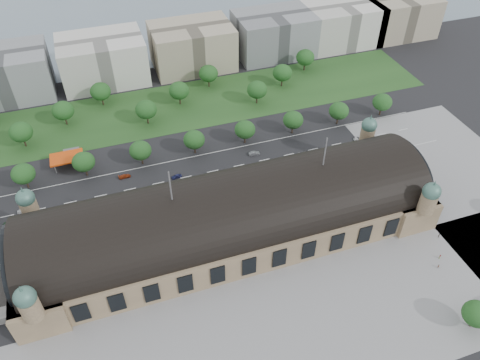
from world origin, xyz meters
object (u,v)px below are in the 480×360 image
object	(u,v)px
traffic_car_3	(125,176)
traffic_car_4	(176,176)
parked_car_3	(75,230)
bus_west	(214,177)
traffic_car_2	(44,211)
parked_car_6	(130,217)
parked_car_0	(75,223)
petrol_station	(70,156)
traffic_car_1	(23,211)
pedestrian_2	(439,236)
parked_car_5	(172,208)
bus_east	(295,159)
bus_mid	(240,180)
parked_car_2	(109,217)
parked_car_1	(20,243)
traffic_car_5	(254,153)
pedestrian_0	(440,257)
traffic_car_6	(359,138)
parked_car_4	(97,218)
pedestrian_1	(438,266)

from	to	relation	value
traffic_car_3	traffic_car_4	xyz separation A→B (m)	(21.02, -7.25, 0.03)
parked_car_3	bus_west	size ratio (longest dim) A/B	0.36
traffic_car_2	traffic_car_3	world-z (taller)	traffic_car_3
parked_car_6	parked_car_0	bearing A→B (deg)	-132.90
parked_car_0	petrol_station	bearing A→B (deg)	158.22
traffic_car_1	pedestrian_2	xyz separation A→B (m)	(147.38, -63.59, 0.07)
parked_car_0	parked_car_5	size ratio (longest dim) A/B	0.84
bus_east	parked_car_5	bearing A→B (deg)	95.48
pedestrian_2	petrol_station	bearing A→B (deg)	17.94
bus_mid	parked_car_2	bearing A→B (deg)	96.59
pedestrian_2	parked_car_1	bearing A→B (deg)	35.99
traffic_car_5	parked_car_1	distance (m)	102.26
parked_car_1	pedestrian_0	size ratio (longest dim) A/B	3.16
parked_car_2	parked_car_3	distance (m)	13.28
traffic_car_1	pedestrian_2	bearing A→B (deg)	-112.31
traffic_car_3	bus_west	distance (m)	38.61
bus_east	pedestrian_2	xyz separation A→B (m)	(33.56, -57.47, -1.08)
traffic_car_4	pedestrian_0	distance (m)	108.01
traffic_car_6	parked_car_0	distance (m)	131.27
traffic_car_3	parked_car_4	distance (m)	25.20
traffic_car_3	parked_car_6	world-z (taller)	parked_car_6
traffic_car_1	traffic_car_2	bearing A→B (deg)	-108.52
parked_car_5	pedestrian_1	bearing A→B (deg)	29.54
parked_car_6	bus_west	distance (m)	38.92
traffic_car_1	parked_car_0	world-z (taller)	parked_car_0
traffic_car_6	traffic_car_2	bearing A→B (deg)	-94.96
parked_car_4	bus_east	bearing A→B (deg)	56.71
traffic_car_1	bus_west	distance (m)	77.05
traffic_car_4	parked_car_1	world-z (taller)	parked_car_1
traffic_car_6	pedestrian_2	bearing A→B (deg)	-7.82
pedestrian_0	parked_car_3	bearing A→B (deg)	163.21
traffic_car_4	pedestrian_2	distance (m)	107.04
traffic_car_4	pedestrian_1	size ratio (longest dim) A/B	2.65
bus_east	parked_car_0	bearing A→B (deg)	88.96
traffic_car_5	pedestrian_1	distance (m)	89.64
traffic_car_2	bus_mid	world-z (taller)	bus_mid
traffic_car_6	parked_car_5	world-z (taller)	parked_car_5
traffic_car_4	parked_car_4	distance (m)	37.31
parked_car_5	bus_west	world-z (taller)	bus_west
parked_car_5	bus_west	xyz separation A→B (m)	(20.98, 11.00, 0.96)
parked_car_2	bus_west	size ratio (longest dim) A/B	0.38
traffic_car_5	pedestrian_2	xyz separation A→B (m)	(48.48, -68.47, -0.03)
traffic_car_4	parked_car_0	world-z (taller)	traffic_car_4
traffic_car_1	parked_car_0	size ratio (longest dim) A/B	0.96
parked_car_0	parked_car_2	distance (m)	13.00
traffic_car_3	traffic_car_6	size ratio (longest dim) A/B	0.95
pedestrian_0	pedestrian_1	bearing A→B (deg)	-124.84
pedestrian_0	parked_car_0	bearing A→B (deg)	161.67
parked_car_3	pedestrian_1	size ratio (longest dim) A/B	2.65
traffic_car_1	traffic_car_6	size ratio (longest dim) A/B	0.83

